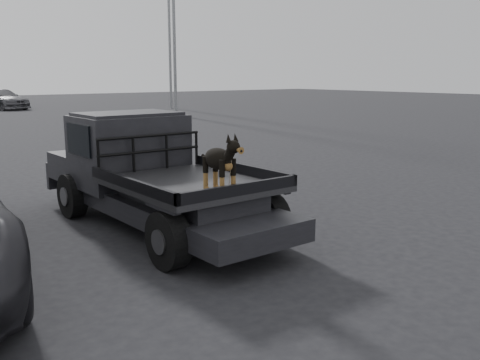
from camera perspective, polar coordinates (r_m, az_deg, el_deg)
ground at (r=7.41m, az=0.07°, el=-7.93°), size 120.00×120.00×0.00m
flatbed_ute at (r=8.62m, az=-8.73°, el=-2.12°), size 2.00×5.40×0.92m
ute_cab at (r=9.29m, az=-11.81°, el=4.38°), size 1.72×1.30×0.88m
headache_rack at (r=8.65m, az=-9.53°, el=2.86°), size 1.80×0.08×0.55m
dog at (r=6.94m, az=-2.22°, el=1.77°), size 0.32×0.60×0.74m
distant_car_b at (r=41.47m, az=-24.13°, el=7.89°), size 3.30×5.23×1.41m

